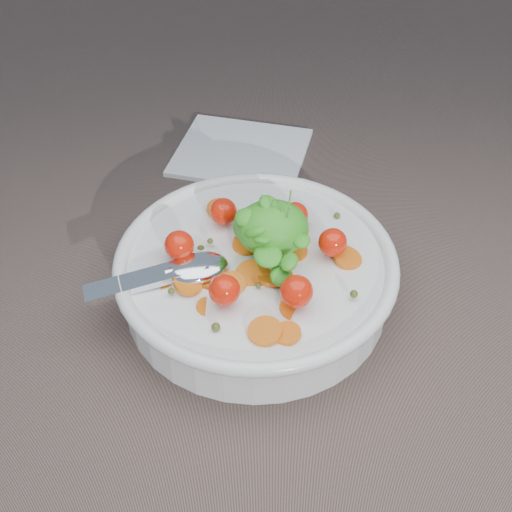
{
  "coord_description": "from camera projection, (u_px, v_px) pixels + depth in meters",
  "views": [
    {
      "loc": [
        0.01,
        -0.46,
        0.47
      ],
      "look_at": [
        0.0,
        -0.02,
        0.05
      ],
      "focal_mm": 45.0,
      "sensor_mm": 36.0,
      "label": 1
    }
  ],
  "objects": [
    {
      "name": "bowl",
      "position": [
        256.0,
        273.0,
        0.62
      ],
      "size": [
        0.29,
        0.27,
        0.11
      ],
      "color": "white",
      "rests_on": "ground"
    },
    {
      "name": "napkin",
      "position": [
        241.0,
        152.0,
        0.82
      ],
      "size": [
        0.19,
        0.17,
        0.01
      ],
      "primitive_type": "cube",
      "rotation": [
        0.0,
        0.0,
        -0.22
      ],
      "color": "white",
      "rests_on": "ground"
    },
    {
      "name": "ground",
      "position": [
        252.0,
        279.0,
        0.66
      ],
      "size": [
        6.0,
        6.0,
        0.0
      ],
      "primitive_type": "plane",
      "color": "#755F54",
      "rests_on": "ground"
    }
  ]
}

